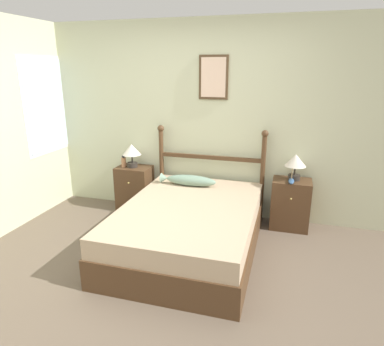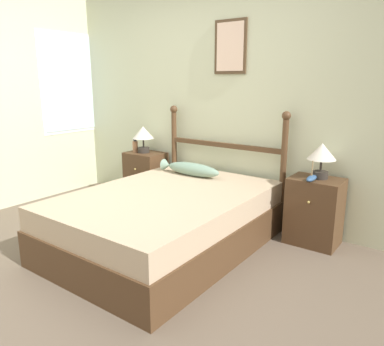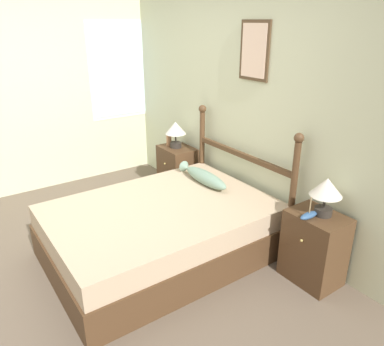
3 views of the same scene
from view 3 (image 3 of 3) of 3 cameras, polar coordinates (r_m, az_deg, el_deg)
The scene contains 12 objects.
ground_plane at distance 3.63m, azimuth -14.67°, elevation -13.90°, with size 16.00×16.00×0.00m, color brown.
wall_back at distance 3.94m, azimuth 7.78°, elevation 10.03°, with size 6.40×0.08×2.55m.
wall_left at distance 5.11m, azimuth -24.63°, elevation 11.05°, with size 0.08×6.40×2.55m.
bed at distance 3.58m, azimuth -4.71°, elevation -8.78°, with size 1.44×2.03×0.52m.
headboard at distance 3.92m, azimuth 7.55°, elevation 0.99°, with size 1.47×0.09×1.21m.
nightstand_left at distance 4.78m, azimuth -2.25°, elevation 0.32°, with size 0.47×0.37×0.63m.
nightstand_right at distance 3.38m, azimuth 18.11°, elevation -10.77°, with size 0.47×0.37×0.63m.
table_lamp_left at distance 4.61m, azimuth -2.53°, elevation 6.57°, with size 0.26×0.26×0.32m.
table_lamp_right at distance 3.15m, azimuth 19.78°, elevation -2.44°, with size 0.26×0.26×0.32m.
bottle at distance 4.73m, azimuth -3.54°, elevation 5.11°, with size 0.07×0.07×0.17m.
model_boat at distance 3.14m, azimuth 17.40°, elevation -6.14°, with size 0.07×0.19×0.18m.
fish_pillow at distance 3.90m, azimuth 1.80°, elevation -0.58°, with size 0.73×0.16×0.14m.
Camera 3 is at (2.83, -0.89, 2.10)m, focal length 35.00 mm.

